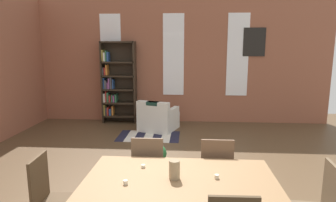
{
  "coord_description": "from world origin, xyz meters",
  "views": [
    {
      "loc": [
        0.41,
        -3.74,
        2.02
      ],
      "look_at": [
        0.05,
        1.38,
        1.06
      ],
      "focal_mm": 31.38,
      "sensor_mm": 36.0,
      "label": 1
    }
  ],
  "objects_px": {
    "potted_plant_by_shelf": "(158,157)",
    "vase_on_table": "(174,170)",
    "dining_chair_head_left": "(51,198)",
    "dining_chair_far_left": "(149,169)",
    "dining_table": "(180,186)",
    "armchair_white": "(158,119)",
    "bookshelf_tall": "(116,83)",
    "dining_chair_far_right": "(216,171)"
  },
  "relations": [
    {
      "from": "dining_chair_head_left",
      "to": "dining_chair_far_right",
      "type": "distance_m",
      "value": 1.88
    },
    {
      "from": "dining_chair_far_right",
      "to": "bookshelf_tall",
      "type": "xyz_separation_m",
      "value": [
        -2.26,
        4.2,
        0.54
      ]
    },
    {
      "from": "potted_plant_by_shelf",
      "to": "armchair_white",
      "type": "bearing_deg",
      "value": 96.06
    },
    {
      "from": "dining_table",
      "to": "potted_plant_by_shelf",
      "type": "bearing_deg",
      "value": 102.59
    },
    {
      "from": "dining_table",
      "to": "bookshelf_tall",
      "type": "distance_m",
      "value": 5.31
    },
    {
      "from": "dining_table",
      "to": "armchair_white",
      "type": "xyz_separation_m",
      "value": [
        -0.67,
        4.27,
        -0.41
      ]
    },
    {
      "from": "dining_chair_far_left",
      "to": "armchair_white",
      "type": "relative_size",
      "value": 0.94
    },
    {
      "from": "dining_chair_far_left",
      "to": "potted_plant_by_shelf",
      "type": "relative_size",
      "value": 2.09
    },
    {
      "from": "dining_chair_far_left",
      "to": "bookshelf_tall",
      "type": "relative_size",
      "value": 0.44
    },
    {
      "from": "vase_on_table",
      "to": "armchair_white",
      "type": "relative_size",
      "value": 0.18
    },
    {
      "from": "dining_table",
      "to": "armchair_white",
      "type": "height_order",
      "value": "dining_table"
    },
    {
      "from": "dining_chair_head_left",
      "to": "dining_chair_far_right",
      "type": "xyz_separation_m",
      "value": [
        1.71,
        0.77,
        0.0
      ]
    },
    {
      "from": "potted_plant_by_shelf",
      "to": "vase_on_table",
      "type": "bearing_deg",
      "value": -79.09
    },
    {
      "from": "dining_chair_head_left",
      "to": "dining_chair_far_left",
      "type": "xyz_separation_m",
      "value": [
        0.88,
        0.77,
        0.0
      ]
    },
    {
      "from": "bookshelf_tall",
      "to": "dining_table",
      "type": "bearing_deg",
      "value": -69.63
    },
    {
      "from": "dining_table",
      "to": "armchair_white",
      "type": "distance_m",
      "value": 4.34
    },
    {
      "from": "dining_chair_far_left",
      "to": "dining_chair_far_right",
      "type": "bearing_deg",
      "value": -0.0
    },
    {
      "from": "bookshelf_tall",
      "to": "potted_plant_by_shelf",
      "type": "bearing_deg",
      "value": -65.32
    },
    {
      "from": "dining_chair_head_left",
      "to": "armchair_white",
      "type": "relative_size",
      "value": 0.94
    },
    {
      "from": "dining_chair_far_left",
      "to": "dining_chair_far_right",
      "type": "relative_size",
      "value": 1.0
    },
    {
      "from": "dining_table",
      "to": "vase_on_table",
      "type": "relative_size",
      "value": 10.01
    },
    {
      "from": "armchair_white",
      "to": "dining_chair_head_left",
      "type": "bearing_deg",
      "value": -98.35
    },
    {
      "from": "dining_chair_head_left",
      "to": "armchair_white",
      "type": "bearing_deg",
      "value": 81.65
    },
    {
      "from": "dining_chair_head_left",
      "to": "potted_plant_by_shelf",
      "type": "bearing_deg",
      "value": 64.59
    },
    {
      "from": "dining_table",
      "to": "vase_on_table",
      "type": "height_order",
      "value": "vase_on_table"
    },
    {
      "from": "dining_chair_far_right",
      "to": "armchair_white",
      "type": "height_order",
      "value": "dining_chair_far_right"
    },
    {
      "from": "dining_chair_far_right",
      "to": "vase_on_table",
      "type": "bearing_deg",
      "value": -121.72
    },
    {
      "from": "bookshelf_tall",
      "to": "potted_plant_by_shelf",
      "type": "relative_size",
      "value": 4.73
    },
    {
      "from": "vase_on_table",
      "to": "dining_chair_far_right",
      "type": "xyz_separation_m",
      "value": [
        0.47,
        0.76,
        -0.34
      ]
    },
    {
      "from": "bookshelf_tall",
      "to": "armchair_white",
      "type": "distance_m",
      "value": 1.57
    },
    {
      "from": "armchair_white",
      "to": "dining_chair_far_left",
      "type": "bearing_deg",
      "value": -85.83
    },
    {
      "from": "dining_chair_far_right",
      "to": "potted_plant_by_shelf",
      "type": "distance_m",
      "value": 1.4
    },
    {
      "from": "vase_on_table",
      "to": "armchair_white",
      "type": "distance_m",
      "value": 4.35
    },
    {
      "from": "armchair_white",
      "to": "potted_plant_by_shelf",
      "type": "bearing_deg",
      "value": -83.94
    },
    {
      "from": "dining_table",
      "to": "bookshelf_tall",
      "type": "relative_size",
      "value": 0.86
    },
    {
      "from": "dining_chair_head_left",
      "to": "vase_on_table",
      "type": "bearing_deg",
      "value": 0.18
    },
    {
      "from": "dining_chair_far_left",
      "to": "dining_chair_far_right",
      "type": "xyz_separation_m",
      "value": [
        0.83,
        -0.0,
        0.0
      ]
    },
    {
      "from": "dining_chair_far_left",
      "to": "dining_chair_far_right",
      "type": "height_order",
      "value": "same"
    },
    {
      "from": "potted_plant_by_shelf",
      "to": "dining_chair_head_left",
      "type": "bearing_deg",
      "value": -115.41
    },
    {
      "from": "dining_table",
      "to": "vase_on_table",
      "type": "distance_m",
      "value": 0.18
    },
    {
      "from": "vase_on_table",
      "to": "dining_chair_head_left",
      "type": "height_order",
      "value": "dining_chair_head_left"
    },
    {
      "from": "vase_on_table",
      "to": "armchair_white",
      "type": "xyz_separation_m",
      "value": [
        -0.61,
        4.27,
        -0.58
      ]
    }
  ]
}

